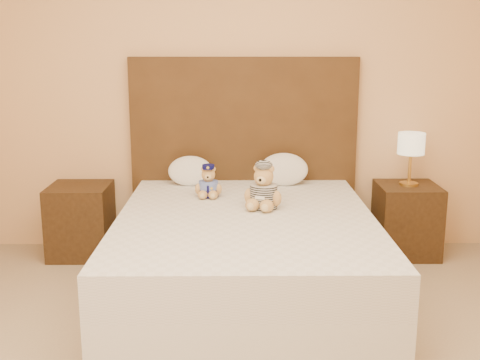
# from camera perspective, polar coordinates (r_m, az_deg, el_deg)

# --- Properties ---
(bed) EXTENTS (1.60, 2.00, 0.55)m
(bed) POSITION_cam_1_polar(r_m,az_deg,el_deg) (3.86, 0.54, -7.28)
(bed) COLOR white
(bed) RESTS_ON ground
(headboard) EXTENTS (1.75, 0.08, 1.50)m
(headboard) POSITION_cam_1_polar(r_m,az_deg,el_deg) (4.71, 0.35, 2.45)
(headboard) COLOR #472D15
(headboard) RESTS_ON ground
(nightstand_left) EXTENTS (0.45, 0.45, 0.55)m
(nightstand_left) POSITION_cam_1_polar(r_m,az_deg,el_deg) (4.77, -14.85, -3.74)
(nightstand_left) COLOR #3B2613
(nightstand_left) RESTS_ON ground
(nightstand_right) EXTENTS (0.45, 0.45, 0.55)m
(nightstand_right) POSITION_cam_1_polar(r_m,az_deg,el_deg) (4.80, 15.50, -3.66)
(nightstand_right) COLOR #3B2613
(nightstand_right) RESTS_ON ground
(lamp) EXTENTS (0.20, 0.20, 0.40)m
(lamp) POSITION_cam_1_polar(r_m,az_deg,el_deg) (4.67, 15.92, 3.09)
(lamp) COLOR gold
(lamp) RESTS_ON nightstand_right
(teddy_police) EXTENTS (0.20, 0.19, 0.23)m
(teddy_police) POSITION_cam_1_polar(r_m,az_deg,el_deg) (4.19, -3.01, -0.10)
(teddy_police) COLOR #A87241
(teddy_police) RESTS_ON bed
(teddy_prisoner) EXTENTS (0.33, 0.32, 0.29)m
(teddy_prisoner) POSITION_cam_1_polar(r_m,az_deg,el_deg) (3.89, 2.25, -0.61)
(teddy_prisoner) COLOR #A87241
(teddy_prisoner) RESTS_ON bed
(pillow_left) EXTENTS (0.33, 0.22, 0.24)m
(pillow_left) POSITION_cam_1_polar(r_m,az_deg,el_deg) (4.56, -4.74, 1.01)
(pillow_left) COLOR white
(pillow_left) RESTS_ON bed
(pillow_right) EXTENTS (0.37, 0.24, 0.26)m
(pillow_right) POSITION_cam_1_polar(r_m,az_deg,el_deg) (4.56, 4.18, 1.16)
(pillow_right) COLOR white
(pillow_right) RESTS_ON bed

